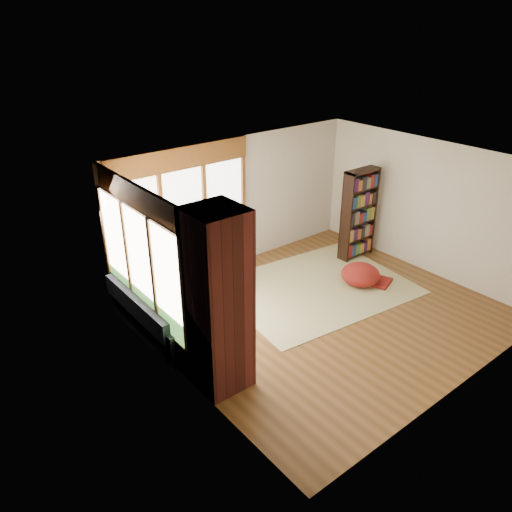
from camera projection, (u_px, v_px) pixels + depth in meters
floor at (323, 313)px, 8.63m from camera, size 5.50×5.50×0.00m
ceiling at (334, 166)px, 7.48m from camera, size 5.50×5.50×0.00m
wall_back at (236, 203)px, 9.81m from camera, size 5.50×0.04×2.60m
wall_front at (471, 310)px, 6.31m from camera, size 5.50×0.04×2.60m
wall_left at (181, 300)px, 6.52m from camera, size 0.04×5.00×2.60m
wall_right at (428, 207)px, 9.60m from camera, size 0.04×5.00×2.60m
windows_back at (184, 215)px, 9.10m from camera, size 2.82×0.10×1.90m
windows_left at (140, 263)px, 7.36m from camera, size 0.10×2.62×1.90m
roller_blind at (115, 221)px, 7.78m from camera, size 0.03×0.72×0.90m
brick_chimney at (218, 302)px, 6.47m from camera, size 0.70×0.70×2.60m
sectional_sofa at (174, 294)px, 8.60m from camera, size 2.20×2.20×0.80m
area_rug at (316, 287)px, 9.42m from camera, size 3.65×2.94×0.01m
bookshelf at (359, 214)px, 10.23m from camera, size 0.81×0.27×1.89m
pouf at (361, 274)px, 9.46m from camera, size 0.85×0.85×0.40m
dog_tan at (173, 263)px, 8.57m from camera, size 1.02×1.08×0.53m
dog_brindle at (174, 284)px, 7.99m from camera, size 0.54×0.85×0.45m
throw_pillows at (169, 267)px, 8.52m from camera, size 1.98×1.68×0.45m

